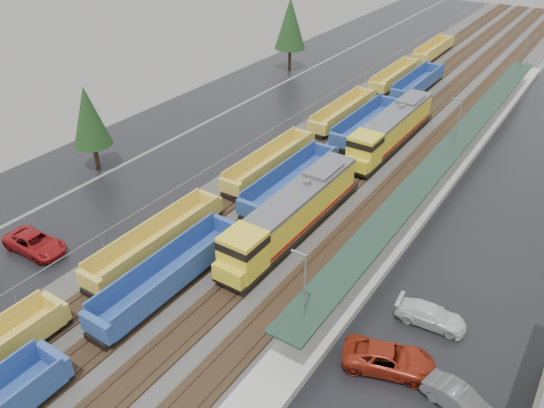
% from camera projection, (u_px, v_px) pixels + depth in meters
% --- Properties ---
extents(ballast_strip, '(20.00, 160.00, 0.08)m').
position_uv_depth(ballast_strip, '(400.00, 120.00, 67.50)').
color(ballast_strip, '#302D2B').
rests_on(ballast_strip, ground).
extents(trackbed, '(14.60, 160.00, 0.22)m').
position_uv_depth(trackbed, '(400.00, 119.00, 67.43)').
color(trackbed, black).
rests_on(trackbed, ground).
extents(west_parking_lot, '(10.00, 160.00, 0.02)m').
position_uv_depth(west_parking_lot, '(300.00, 97.00, 74.60)').
color(west_parking_lot, black).
rests_on(west_parking_lot, ground).
extents(west_road, '(9.00, 160.00, 0.02)m').
position_uv_depth(west_road, '(243.00, 84.00, 79.32)').
color(west_road, black).
rests_on(west_road, ground).
extents(station_platform, '(3.00, 80.00, 8.00)m').
position_uv_depth(station_platform, '(450.00, 165.00, 55.60)').
color(station_platform, '#9E9B93').
rests_on(station_platform, ground).
extents(chainlink_fence, '(0.08, 160.04, 2.02)m').
position_uv_depth(chainlink_fence, '(329.00, 97.00, 70.05)').
color(chainlink_fence, gray).
rests_on(chainlink_fence, ground).
extents(tree_west_near, '(3.96, 3.96, 9.00)m').
position_uv_depth(tree_west_near, '(89.00, 116.00, 53.69)').
color(tree_west_near, '#332316').
rests_on(tree_west_near, ground).
extents(tree_west_far, '(4.84, 4.84, 11.00)m').
position_uv_depth(tree_west_far, '(290.00, 23.00, 81.66)').
color(tree_west_far, '#332316').
rests_on(tree_west_far, ground).
extents(locomotive_lead, '(2.89, 19.07, 4.32)m').
position_uv_depth(locomotive_lead, '(291.00, 215.00, 44.56)').
color(locomotive_lead, black).
rests_on(locomotive_lead, ground).
extents(locomotive_trail, '(2.89, 19.07, 4.32)m').
position_uv_depth(locomotive_trail, '(390.00, 130.00, 59.36)').
color(locomotive_trail, black).
rests_on(locomotive_trail, ground).
extents(well_string_yellow, '(2.53, 114.13, 2.25)m').
position_uv_depth(well_string_yellow, '(270.00, 163.00, 55.16)').
color(well_string_yellow, gold).
rests_on(well_string_yellow, ground).
extents(well_string_blue, '(2.76, 100.05, 2.44)m').
position_uv_depth(well_string_blue, '(239.00, 222.00, 45.62)').
color(well_string_blue, navy).
rests_on(well_string_blue, ground).
extents(parked_car_west_c, '(2.89, 5.82, 1.59)m').
position_uv_depth(parked_car_west_c, '(35.00, 243.00, 43.74)').
color(parked_car_west_c, maroon).
rests_on(parked_car_west_c, ground).
extents(parked_car_east_b, '(4.39, 6.35, 1.61)m').
position_uv_depth(parked_car_east_b, '(389.00, 359.00, 33.29)').
color(parked_car_east_b, maroon).
rests_on(parked_car_east_b, ground).
extents(parked_car_east_c, '(2.43, 5.02, 1.41)m').
position_uv_depth(parked_car_east_c, '(431.00, 316.00, 36.69)').
color(parked_car_east_c, silver).
rests_on(parked_car_east_c, ground).
extents(parked_car_east_e, '(2.62, 4.75, 1.48)m').
position_uv_depth(parked_car_east_e, '(460.00, 401.00, 30.69)').
color(parked_car_east_e, '#595A5E').
rests_on(parked_car_east_e, ground).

